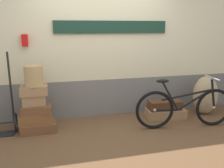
# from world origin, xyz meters

# --- Properties ---
(ground) EXTENTS (9.50, 5.20, 0.06)m
(ground) POSITION_xyz_m (0.00, 0.00, -0.03)
(ground) COLOR brown
(station_building) EXTENTS (7.50, 0.74, 2.36)m
(station_building) POSITION_xyz_m (0.01, 0.85, 1.18)
(station_building) COLOR slate
(station_building) RESTS_ON ground
(suitcase_0) EXTENTS (0.57, 0.41, 0.15)m
(suitcase_0) POSITION_xyz_m (-1.19, 0.29, 0.08)
(suitcase_0) COLOR brown
(suitcase_0) RESTS_ON ground
(suitcase_1) EXTENTS (0.52, 0.33, 0.16)m
(suitcase_1) POSITION_xyz_m (-1.22, 0.31, 0.23)
(suitcase_1) COLOR brown
(suitcase_1) RESTS_ON suitcase_0
(suitcase_2) EXTENTS (0.49, 0.35, 0.13)m
(suitcase_2) POSITION_xyz_m (-1.19, 0.30, 0.37)
(suitcase_2) COLOR brown
(suitcase_2) RESTS_ON suitcase_1
(suitcase_3) EXTENTS (0.36, 0.25, 0.17)m
(suitcase_3) POSITION_xyz_m (-1.23, 0.34, 0.52)
(suitcase_3) COLOR #9E754C
(suitcase_3) RESTS_ON suitcase_2
(suitcase_4) EXTENTS (0.43, 0.31, 0.15)m
(suitcase_4) POSITION_xyz_m (-1.22, 0.34, 0.68)
(suitcase_4) COLOR #9E754C
(suitcase_4) RESTS_ON suitcase_3
(suitcase_5) EXTENTS (0.76, 0.43, 0.17)m
(suitcase_5) POSITION_xyz_m (1.12, 0.32, 0.08)
(suitcase_5) COLOR #9E754C
(suitcase_5) RESTS_ON ground
(suitcase_6) EXTENTS (0.62, 0.33, 0.17)m
(suitcase_6) POSITION_xyz_m (1.09, 0.32, 0.25)
(suitcase_6) COLOR #4C2D19
(suitcase_6) RESTS_ON suitcase_5
(wicker_basket) EXTENTS (0.29, 0.29, 0.33)m
(wicker_basket) POSITION_xyz_m (-1.21, 0.32, 0.92)
(wicker_basket) COLOR tan
(wicker_basket) RESTS_ON suitcase_4
(luggage_trolley) EXTENTS (0.41, 0.37, 1.31)m
(luggage_trolley) POSITION_xyz_m (-1.73, 0.36, 0.29)
(luggage_trolley) COLOR black
(luggage_trolley) RESTS_ON ground
(burlap_sack) EXTENTS (0.49, 0.42, 0.75)m
(burlap_sack) POSITION_xyz_m (1.97, 0.34, 0.38)
(burlap_sack) COLOR tan
(burlap_sack) RESTS_ON ground
(bicycle) EXTENTS (1.70, 0.46, 0.86)m
(bicycle) POSITION_xyz_m (1.21, -0.17, 0.35)
(bicycle) COLOR black
(bicycle) RESTS_ON ground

